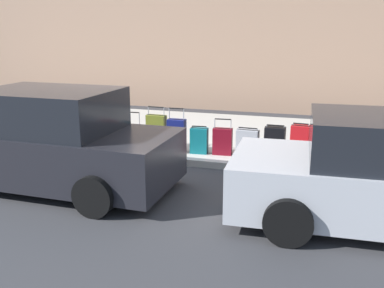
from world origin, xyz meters
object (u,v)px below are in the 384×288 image
object	(u,v)px
suitcase_red_8	(131,136)
suitcase_black_9	(108,132)
suitcase_navy_6	(177,136)
suitcase_olive_0	(324,145)
suitcase_red_1	(300,143)
suitcase_black_2	(275,143)
suitcase_teal_5	(199,141)
fire_hydrant	(72,125)
suitcase_silver_3	(247,144)
parked_car_charcoal_1	(51,143)
bollard_post	(40,127)
suitcase_maroon_4	(223,141)
suitcase_olive_7	(157,132)

from	to	relation	value
suitcase_red_8	suitcase_black_9	bearing A→B (deg)	-3.83
suitcase_black_9	suitcase_navy_6	bearing A→B (deg)	177.18
suitcase_olive_0	suitcase_red_1	xyz separation A→B (m)	(0.47, 0.01, 0.00)
suitcase_red_1	suitcase_black_2	bearing A→B (deg)	-0.34
suitcase_red_1	suitcase_teal_5	size ratio (longest dim) A/B	1.29
suitcase_red_1	suitcase_red_8	world-z (taller)	suitcase_red_8
suitcase_red_1	fire_hydrant	distance (m)	5.17
suitcase_teal_5	fire_hydrant	world-z (taller)	fire_hydrant
suitcase_black_9	suitcase_silver_3	bearing A→B (deg)	179.38
parked_car_charcoal_1	suitcase_olive_0	bearing A→B (deg)	-151.82
bollard_post	suitcase_black_2	bearing A→B (deg)	-177.74
bollard_post	suitcase_silver_3	bearing A→B (deg)	-178.56
suitcase_red_8	bollard_post	bearing A→B (deg)	2.97
suitcase_red_8	parked_car_charcoal_1	size ratio (longest dim) A/B	0.19
suitcase_maroon_4	suitcase_olive_7	size ratio (longest dim) A/B	0.82
suitcase_black_9	fire_hydrant	bearing A→B (deg)	0.47
suitcase_olive_7	bollard_post	distance (m)	2.86
suitcase_silver_3	suitcase_navy_6	bearing A→B (deg)	1.79
bollard_post	parked_car_charcoal_1	distance (m)	2.90
suitcase_olive_7	parked_car_charcoal_1	xyz separation A→B (m)	(0.99, 2.43, 0.28)
fire_hydrant	bollard_post	bearing A→B (deg)	11.15
suitcase_black_2	suitcase_navy_6	bearing A→B (deg)	3.85
suitcase_olive_0	fire_hydrant	distance (m)	5.63
suitcase_olive_0	parked_car_charcoal_1	bearing A→B (deg)	28.18
suitcase_red_8	suitcase_navy_6	bearing A→B (deg)	177.73
fire_hydrant	parked_car_charcoal_1	xyz separation A→B (m)	(-1.10, 2.35, 0.24)
suitcase_navy_6	suitcase_red_8	size ratio (longest dim) A/B	1.19
suitcase_red_1	parked_car_charcoal_1	xyz separation A→B (m)	(4.07, 2.42, 0.30)
suitcase_olive_0	suitcase_silver_3	size ratio (longest dim) A/B	1.50
bollard_post	fire_hydrant	bearing A→B (deg)	-168.85
suitcase_black_9	fire_hydrant	world-z (taller)	suitcase_black_9
suitcase_maroon_4	bollard_post	bearing A→B (deg)	2.28
suitcase_red_1	suitcase_navy_6	xyz separation A→B (m)	(2.56, 0.14, 0.00)
suitcase_red_1	suitcase_silver_3	xyz separation A→B (m)	(1.04, 0.09, -0.07)
fire_hydrant	parked_car_charcoal_1	distance (m)	2.61
suitcase_olive_7	fire_hydrant	distance (m)	2.09
suitcase_silver_3	suitcase_black_9	xyz separation A→B (m)	(3.19, -0.03, 0.01)
suitcase_navy_6	suitcase_red_8	world-z (taller)	suitcase_navy_6
suitcase_olive_0	suitcase_silver_3	bearing A→B (deg)	3.85
suitcase_olive_0	suitcase_black_9	bearing A→B (deg)	0.81
bollard_post	suitcase_olive_7	bearing A→B (deg)	-175.53
suitcase_teal_5	suitcase_black_9	bearing A→B (deg)	-0.81
suitcase_olive_0	suitcase_olive_7	world-z (taller)	suitcase_olive_0
suitcase_silver_3	suitcase_teal_5	distance (m)	1.04
suitcase_teal_5	suitcase_olive_7	distance (m)	1.02
suitcase_black_9	suitcase_red_8	bearing A→B (deg)	176.17
fire_hydrant	bollard_post	world-z (taller)	fire_hydrant
suitcase_olive_0	bollard_post	world-z (taller)	suitcase_olive_0
suitcase_olive_0	suitcase_teal_5	xyz separation A→B (m)	(2.54, 0.10, -0.08)
suitcase_olive_7	suitcase_red_8	world-z (taller)	suitcase_olive_7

